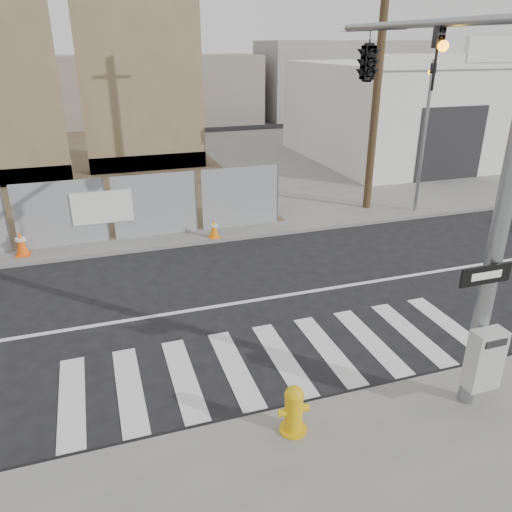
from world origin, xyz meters
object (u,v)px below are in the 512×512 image
object	(u,v)px
signal_pole	(405,104)
auto_shop	(423,110)
fire_hydrant	(294,409)
traffic_cone_d	(214,228)
traffic_cone_c	(21,243)

from	to	relation	value
signal_pole	auto_shop	bearing A→B (deg)	52.54
auto_shop	fire_hydrant	xyz separation A→B (m)	(-14.62, -17.52, -2.00)
signal_pole	traffic_cone_d	xyz separation A→B (m)	(-2.21, 6.27, -4.35)
fire_hydrant	traffic_cone_d	xyz separation A→B (m)	(0.90, 8.77, -0.11)
signal_pole	traffic_cone_c	world-z (taller)	signal_pole
signal_pole	fire_hydrant	bearing A→B (deg)	-141.20
traffic_cone_d	auto_shop	bearing A→B (deg)	32.52
auto_shop	traffic_cone_c	world-z (taller)	auto_shop
fire_hydrant	traffic_cone_d	size ratio (longest dim) A/B	1.34
auto_shop	traffic_cone_d	xyz separation A→B (m)	(-13.72, -8.75, -2.11)
auto_shop	signal_pole	bearing A→B (deg)	-127.46
signal_pole	auto_shop	world-z (taller)	signal_pole
fire_hydrant	traffic_cone_d	distance (m)	8.82
signal_pole	traffic_cone_c	xyz separation A→B (m)	(-7.86, 6.62, -4.29)
auto_shop	traffic_cone_d	bearing A→B (deg)	-147.48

